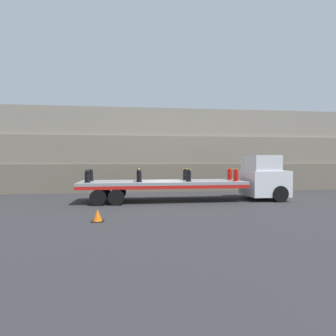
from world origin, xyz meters
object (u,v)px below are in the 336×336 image
(fire_hydrant_red_near_3, at_px, (236,175))
(traffic_cone, at_px, (98,215))
(fire_hydrant_black_near_1, at_px, (139,176))
(fire_hydrant_black_near_2, at_px, (189,176))
(fire_hydrant_black_far_0, at_px, (91,175))
(fire_hydrant_black_far_2, at_px, (185,175))
(truck_cab, at_px, (265,178))
(flatbed_trailer, at_px, (154,185))
(fire_hydrant_black_far_1, at_px, (139,175))
(fire_hydrant_red_far_3, at_px, (230,174))
(fire_hydrant_black_near_0, at_px, (87,176))

(fire_hydrant_red_near_3, bearing_deg, traffic_cone, -150.25)
(fire_hydrant_black_near_1, height_order, fire_hydrant_black_near_2, same)
(fire_hydrant_black_near_2, height_order, fire_hydrant_red_near_3, same)
(fire_hydrant_black_far_0, relative_size, fire_hydrant_black_far_2, 1.00)
(truck_cab, bearing_deg, fire_hydrant_black_near_1, -176.15)
(flatbed_trailer, height_order, fire_hydrant_black_far_1, fire_hydrant_black_far_1)
(flatbed_trailer, bearing_deg, fire_hydrant_black_far_1, 149.41)
(fire_hydrant_black_far_2, bearing_deg, fire_hydrant_red_near_3, -20.16)
(fire_hydrant_black_far_0, height_order, fire_hydrant_black_far_1, same)
(fire_hydrant_black_far_2, xyz_separation_m, fire_hydrant_red_far_3, (3.04, 0.00, 0.00))
(fire_hydrant_black_near_1, height_order, traffic_cone, fire_hydrant_black_near_1)
(fire_hydrant_black_near_0, height_order, traffic_cone, fire_hydrant_black_near_0)
(fire_hydrant_red_far_3, xyz_separation_m, traffic_cone, (-7.87, -5.61, -1.39))
(fire_hydrant_black_near_2, bearing_deg, truck_cab, 6.08)
(flatbed_trailer, xyz_separation_m, fire_hydrant_red_far_3, (5.13, 0.56, 0.59))
(fire_hydrant_black_near_0, height_order, fire_hydrant_red_near_3, same)
(fire_hydrant_black_far_0, distance_m, traffic_cone, 5.91)
(fire_hydrant_black_near_1, xyz_separation_m, fire_hydrant_black_near_2, (3.04, 0.00, 0.00))
(fire_hydrant_black_near_0, height_order, fire_hydrant_black_near_1, same)
(fire_hydrant_red_near_3, relative_size, fire_hydrant_red_far_3, 1.00)
(fire_hydrant_black_far_0, xyz_separation_m, fire_hydrant_black_near_2, (6.07, -1.11, 0.00))
(traffic_cone, bearing_deg, fire_hydrant_black_far_0, 102.42)
(fire_hydrant_black_near_2, distance_m, fire_hydrant_black_far_2, 1.11)
(fire_hydrant_black_near_1, xyz_separation_m, fire_hydrant_red_near_3, (6.07, 0.00, 0.00))
(fire_hydrant_black_near_0, bearing_deg, fire_hydrant_black_far_0, 90.00)
(fire_hydrant_red_near_3, distance_m, fire_hydrant_red_far_3, 1.11)
(fire_hydrant_black_far_1, xyz_separation_m, fire_hydrant_red_near_3, (6.07, -1.11, 0.00))
(fire_hydrant_black_far_2, xyz_separation_m, traffic_cone, (-4.84, -5.61, -1.39))
(truck_cab, height_order, fire_hydrant_black_near_0, truck_cab)
(fire_hydrant_black_near_0, distance_m, fire_hydrant_red_near_3, 9.11)
(fire_hydrant_black_far_0, relative_size, fire_hydrant_red_far_3, 1.00)
(flatbed_trailer, xyz_separation_m, fire_hydrant_black_far_0, (-3.98, 0.56, 0.59))
(fire_hydrant_black_near_2, bearing_deg, fire_hydrant_black_far_1, 159.84)
(fire_hydrant_black_far_2, bearing_deg, fire_hydrant_red_far_3, 0.00)
(fire_hydrant_black_near_0, relative_size, traffic_cone, 1.46)
(truck_cab, relative_size, fire_hydrant_black_near_1, 3.81)
(traffic_cone, bearing_deg, fire_hydrant_red_near_3, 29.75)
(fire_hydrant_black_far_1, bearing_deg, fire_hydrant_black_near_1, -90.00)
(fire_hydrant_black_far_0, distance_m, fire_hydrant_black_near_1, 3.23)
(fire_hydrant_black_near_0, relative_size, fire_hydrant_black_near_1, 1.00)
(fire_hydrant_black_near_0, bearing_deg, fire_hydrant_black_near_2, 0.00)
(fire_hydrant_red_near_3, height_order, fire_hydrant_red_far_3, same)
(fire_hydrant_black_near_2, bearing_deg, fire_hydrant_red_near_3, 0.00)
(fire_hydrant_black_near_1, bearing_deg, flatbed_trailer, 30.59)
(fire_hydrant_black_far_1, height_order, fire_hydrant_black_near_2, same)
(fire_hydrant_black_far_0, relative_size, fire_hydrant_black_near_2, 1.00)
(fire_hydrant_black_near_0, relative_size, fire_hydrant_red_near_3, 1.00)
(fire_hydrant_black_near_2, bearing_deg, traffic_cone, -137.07)
(fire_hydrant_black_far_2, distance_m, traffic_cone, 7.54)
(fire_hydrant_black_near_1, distance_m, fire_hydrant_red_far_3, 6.17)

